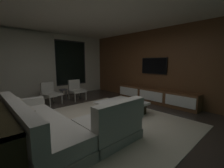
# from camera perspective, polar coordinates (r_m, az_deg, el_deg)

# --- Properties ---
(floor) EXTENTS (9.20, 9.20, 0.00)m
(floor) POSITION_cam_1_polar(r_m,az_deg,el_deg) (3.75, -6.54, -14.99)
(floor) COLOR #332B26
(back_wall_with_window) EXTENTS (6.60, 0.30, 2.70)m
(back_wall_with_window) POSITION_cam_1_polar(r_m,az_deg,el_deg) (6.70, -25.98, 6.32)
(back_wall_with_window) COLOR beige
(back_wall_with_window) RESTS_ON floor
(media_wall) EXTENTS (0.12, 7.80, 2.70)m
(media_wall) POSITION_cam_1_polar(r_m,az_deg,el_deg) (5.80, 18.50, 6.61)
(media_wall) COLOR brown
(media_wall) RESTS_ON floor
(ceiling) EXTENTS (8.20, 8.20, 0.00)m
(ceiling) POSITION_cam_1_polar(r_m,az_deg,el_deg) (3.66, -7.34, 27.72)
(ceiling) COLOR beige
(area_rug) EXTENTS (3.20, 3.80, 0.01)m
(area_rug) POSITION_cam_1_polar(r_m,az_deg,el_deg) (3.88, -1.35, -14.03)
(area_rug) COLOR beige
(area_rug) RESTS_ON floor
(sectional_couch) EXTENTS (1.98, 2.50, 0.82)m
(sectional_couch) POSITION_cam_1_polar(r_m,az_deg,el_deg) (3.07, -20.14, -15.06)
(sectional_couch) COLOR gray
(sectional_couch) RESTS_ON floor
(coffee_table) EXTENTS (1.16, 1.16, 0.36)m
(coffee_table) POSITION_cam_1_polar(r_m,az_deg,el_deg) (4.31, 3.75, -9.14)
(coffee_table) COLOR black
(coffee_table) RESTS_ON floor
(book_stack_on_coffee_table) EXTENTS (0.24, 0.21, 0.08)m
(book_stack_on_coffee_table) POSITION_cam_1_polar(r_m,az_deg,el_deg) (4.12, 5.06, -6.90)
(book_stack_on_coffee_table) COLOR #6D579A
(book_stack_on_coffee_table) RESTS_ON coffee_table
(accent_chair_near_window) EXTENTS (0.54, 0.56, 0.78)m
(accent_chair_near_window) POSITION_cam_1_polar(r_m,az_deg,el_deg) (6.09, -13.62, -1.79)
(accent_chair_near_window) COLOR #B2ADA0
(accent_chair_near_window) RESTS_ON floor
(accent_chair_by_curtain) EXTENTS (0.66, 0.67, 0.78)m
(accent_chair_by_curtain) POSITION_cam_1_polar(r_m,az_deg,el_deg) (5.72, -22.76, -2.88)
(accent_chair_by_curtain) COLOR #B2ADA0
(accent_chair_by_curtain) RESTS_ON floor
(side_stool) EXTENTS (0.32, 0.32, 0.46)m
(side_stool) POSITION_cam_1_polar(r_m,az_deg,el_deg) (5.98, -18.18, -2.75)
(side_stool) COLOR #333338
(side_stool) RESTS_ON floor
(media_console) EXTENTS (0.46, 3.10, 0.52)m
(media_console) POSITION_cam_1_polar(r_m,az_deg,el_deg) (5.71, 16.13, -4.43)
(media_console) COLOR brown
(media_console) RESTS_ON floor
(mounted_tv) EXTENTS (0.05, 1.04, 0.60)m
(mounted_tv) POSITION_cam_1_polar(r_m,az_deg,el_deg) (5.83, 15.82, 6.73)
(mounted_tv) COLOR black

